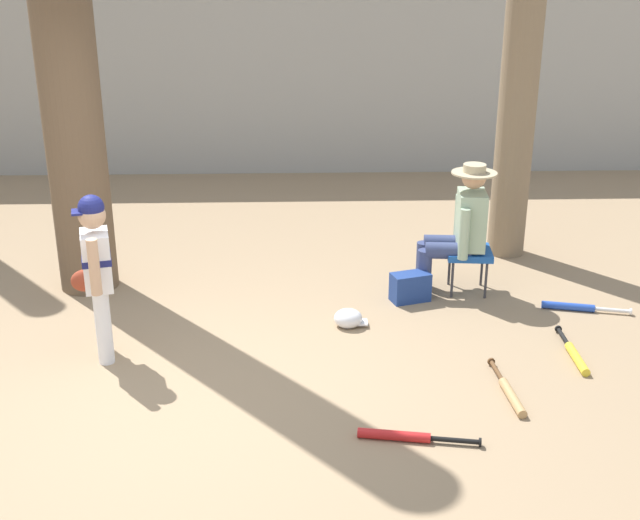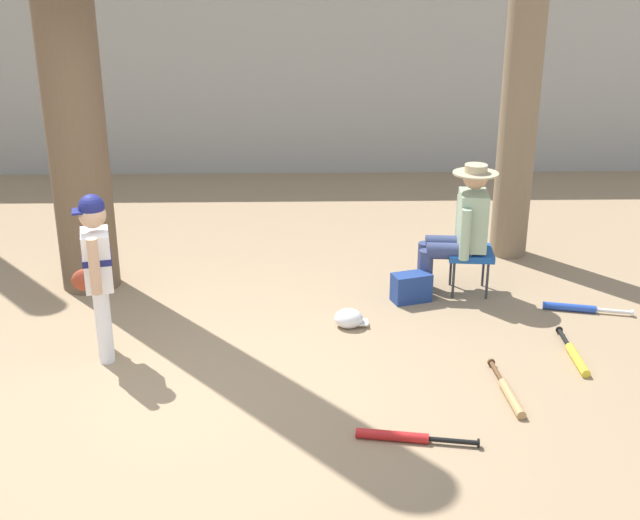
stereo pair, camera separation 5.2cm
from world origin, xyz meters
The scene contains 12 objects.
ground_plane centered at (0.00, 0.00, 0.00)m, with size 60.00×60.00×0.00m, color #937A5B.
concrete_back_wall centered at (0.00, 6.35, 1.34)m, with size 18.00×0.36×2.68m, color #9E9E99.
tree_behind_spectator centered at (2.95, 2.93, 2.21)m, with size 0.58×0.58×5.03m.
young_ballplayer centered at (-0.72, 0.74, 0.74)m, with size 0.41×0.57×1.31m.
folding_stool centered at (2.34, 1.92, 0.36)m, with size 0.44×0.44×0.41m.
seated_spectator centered at (2.24, 1.93, 0.64)m, with size 0.67×0.54×1.20m.
handbag_beside_stool centered at (1.79, 1.73, 0.13)m, with size 0.34×0.18×0.26m, color navy.
bat_yellow_trainer centered at (2.91, 0.58, 0.03)m, with size 0.08×0.75×0.07m.
bat_red_barrel centered at (1.45, -0.49, 0.03)m, with size 0.79×0.20×0.07m.
bat_wood_tan centered at (2.27, 0.02, 0.03)m, with size 0.10×0.77×0.07m.
bat_blue_youth centered at (3.21, 1.46, 0.03)m, with size 0.75×0.24×0.07m.
batting_helmet_white centered at (1.21, 1.22, 0.07)m, with size 0.28×0.22×0.16m.
Camera 1 is at (0.77, -4.97, 2.98)m, focal length 45.96 mm.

